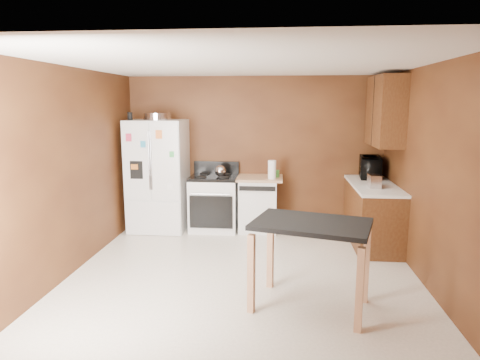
# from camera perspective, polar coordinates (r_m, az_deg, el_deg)

# --- Properties ---
(floor) EXTENTS (4.50, 4.50, 0.00)m
(floor) POSITION_cam_1_polar(r_m,az_deg,el_deg) (5.28, 0.36, -12.82)
(floor) COLOR white
(floor) RESTS_ON ground
(ceiling) EXTENTS (4.50, 4.50, 0.00)m
(ceiling) POSITION_cam_1_polar(r_m,az_deg,el_deg) (4.87, 0.39, 15.32)
(ceiling) COLOR white
(ceiling) RESTS_ON ground
(wall_back) EXTENTS (4.20, 0.00, 4.20)m
(wall_back) POSITION_cam_1_polar(r_m,az_deg,el_deg) (7.15, 1.96, 3.68)
(wall_back) COLOR brown
(wall_back) RESTS_ON ground
(wall_front) EXTENTS (4.20, 0.00, 4.20)m
(wall_front) POSITION_cam_1_polar(r_m,az_deg,el_deg) (2.75, -3.78, -7.17)
(wall_front) COLOR brown
(wall_front) RESTS_ON ground
(wall_left) EXTENTS (0.00, 4.50, 4.50)m
(wall_left) POSITION_cam_1_polar(r_m,az_deg,el_deg) (5.52, -21.90, 0.97)
(wall_left) COLOR brown
(wall_left) RESTS_ON ground
(wall_right) EXTENTS (0.00, 4.50, 4.50)m
(wall_right) POSITION_cam_1_polar(r_m,az_deg,el_deg) (5.19, 24.17, 0.25)
(wall_right) COLOR brown
(wall_right) RESTS_ON ground
(roasting_pan) EXTENTS (0.44, 0.44, 0.11)m
(roasting_pan) POSITION_cam_1_polar(r_m,az_deg,el_deg) (7.01, -10.92, 8.33)
(roasting_pan) COLOR silver
(roasting_pan) RESTS_ON refrigerator
(pen_cup) EXTENTS (0.08, 0.08, 0.12)m
(pen_cup) POSITION_cam_1_polar(r_m,az_deg,el_deg) (7.03, -14.47, 8.24)
(pen_cup) COLOR black
(pen_cup) RESTS_ON refrigerator
(kettle) EXTENTS (0.18, 0.18, 0.18)m
(kettle) POSITION_cam_1_polar(r_m,az_deg,el_deg) (6.87, -2.64, 1.22)
(kettle) COLOR silver
(kettle) RESTS_ON gas_range
(paper_towel) EXTENTS (0.15, 0.15, 0.29)m
(paper_towel) POSITION_cam_1_polar(r_m,az_deg,el_deg) (6.71, 4.28, 1.38)
(paper_towel) COLOR white
(paper_towel) RESTS_ON dishwasher
(green_canister) EXTENTS (0.11, 0.11, 0.11)m
(green_canister) POSITION_cam_1_polar(r_m,az_deg,el_deg) (6.90, 4.86, 0.85)
(green_canister) COLOR green
(green_canister) RESTS_ON dishwasher
(toaster) EXTENTS (0.15, 0.25, 0.18)m
(toaster) POSITION_cam_1_polar(r_m,az_deg,el_deg) (6.27, 17.47, -0.13)
(toaster) COLOR silver
(toaster) RESTS_ON right_cabinets
(microwave) EXTENTS (0.43, 0.59, 0.31)m
(microwave) POSITION_cam_1_polar(r_m,az_deg,el_deg) (7.04, 16.98, 1.53)
(microwave) COLOR black
(microwave) RESTS_ON right_cabinets
(refrigerator) EXTENTS (0.90, 0.80, 1.80)m
(refrigerator) POSITION_cam_1_polar(r_m,az_deg,el_deg) (7.08, -10.87, 0.58)
(refrigerator) COLOR white
(refrigerator) RESTS_ON ground
(gas_range) EXTENTS (0.76, 0.68, 1.10)m
(gas_range) POSITION_cam_1_polar(r_m,az_deg,el_deg) (7.03, -3.46, -2.96)
(gas_range) COLOR white
(gas_range) RESTS_ON ground
(dishwasher) EXTENTS (0.78, 0.63, 0.89)m
(dishwasher) POSITION_cam_1_polar(r_m,az_deg,el_deg) (6.99, 2.43, -3.13)
(dishwasher) COLOR white
(dishwasher) RESTS_ON ground
(right_cabinets) EXTENTS (0.63, 1.58, 2.45)m
(right_cabinets) POSITION_cam_1_polar(r_m,az_deg,el_deg) (6.58, 17.71, -0.40)
(right_cabinets) COLOR brown
(right_cabinets) RESTS_ON ground
(island) EXTENTS (1.29, 1.03, 0.91)m
(island) POSITION_cam_1_polar(r_m,az_deg,el_deg) (4.37, 9.46, -7.37)
(island) COLOR black
(island) RESTS_ON ground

